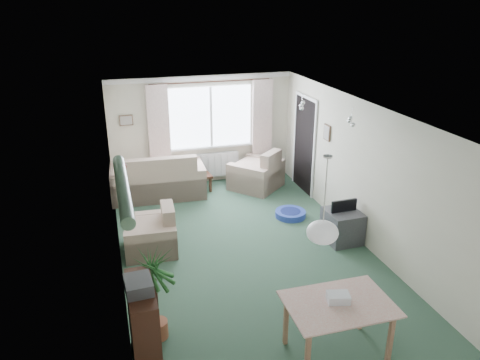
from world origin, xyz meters
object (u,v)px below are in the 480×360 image
object	(u,v)px
houseplant	(156,295)
armchair_left	(150,229)
coffee_table	(192,183)
dining_table	(337,329)
tv_cube	(342,226)
armchair_corner	(256,169)
sofa	(158,174)
bookshelf	(144,328)
pet_bed	(290,214)

from	to	relation	value
houseplant	armchair_left	bearing A→B (deg)	86.06
coffee_table	dining_table	distance (m)	5.39
armchair_left	tv_cube	bearing A→B (deg)	82.73
armchair_left	houseplant	distance (m)	2.19
armchair_corner	sofa	bearing A→B (deg)	-46.40
bookshelf	sofa	bearing A→B (deg)	80.57
armchair_left	dining_table	size ratio (longest dim) A/B	0.78
armchair_corner	tv_cube	xyz separation A→B (m)	(0.66, -2.71, -0.16)
pet_bed	coffee_table	bearing A→B (deg)	131.52
sofa	armchair_corner	bearing A→B (deg)	178.09
bookshelf	pet_bed	distance (m)	4.40
armchair_corner	coffee_table	size ratio (longest dim) A/B	1.21
armchair_left	dining_table	bearing A→B (deg)	34.04
bookshelf	tv_cube	xyz separation A→B (m)	(3.54, 2.02, -0.25)
coffee_table	houseplant	size ratio (longest dim) A/B	0.67
tv_cube	pet_bed	distance (m)	1.24
armchair_corner	bookshelf	size ratio (longest dim) A/B	0.94
armchair_corner	dining_table	size ratio (longest dim) A/B	0.89
armchair_corner	dining_table	bearing A→B (deg)	40.46
armchair_corner	bookshelf	world-z (taller)	bookshelf
coffee_table	dining_table	size ratio (longest dim) A/B	0.73
coffee_table	pet_bed	world-z (taller)	coffee_table
houseplant	dining_table	bearing A→B (deg)	-24.20
bookshelf	pet_bed	world-z (taller)	bookshelf
coffee_table	armchair_corner	bearing A→B (deg)	-7.23
bookshelf	tv_cube	size ratio (longest dim) A/B	1.72
sofa	dining_table	size ratio (longest dim) A/B	1.72
bookshelf	pet_bed	size ratio (longest dim) A/B	1.80
armchair_left	tv_cube	world-z (taller)	armchair_left
bookshelf	houseplant	xyz separation A→B (m)	(0.19, 0.44, 0.08)
bookshelf	tv_cube	distance (m)	4.08
armchair_left	houseplant	xyz separation A→B (m)	(-0.15, -2.18, 0.22)
houseplant	tv_cube	xyz separation A→B (m)	(3.35, 1.58, -0.33)
dining_table	tv_cube	bearing A→B (deg)	60.66
tv_cube	bookshelf	bearing A→B (deg)	-152.04
armchair_left	dining_table	world-z (taller)	armchair_left
armchair_left	coffee_table	distance (m)	2.57
dining_table	tv_cube	distance (m)	2.82
coffee_table	tv_cube	size ratio (longest dim) A/B	1.33
armchair_left	coffee_table	xyz separation A→B (m)	(1.14, 2.29, -0.21)
sofa	armchair_left	world-z (taller)	sofa
armchair_corner	armchair_left	xyz separation A→B (m)	(-2.54, -2.11, -0.05)
sofa	tv_cube	distance (m)	4.01
armchair_corner	houseplant	world-z (taller)	houseplant
coffee_table	bookshelf	bearing A→B (deg)	-106.79
houseplant	sofa	bearing A→B (deg)	82.73
armchair_corner	dining_table	xyz separation A→B (m)	(-0.72, -5.17, -0.09)
coffee_table	bookshelf	size ratio (longest dim) A/B	0.78
armchair_corner	houseplant	xyz separation A→B (m)	(-2.69, -4.29, 0.17)
dining_table	tv_cube	world-z (taller)	dining_table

